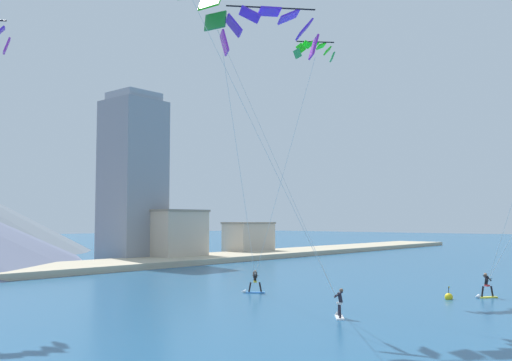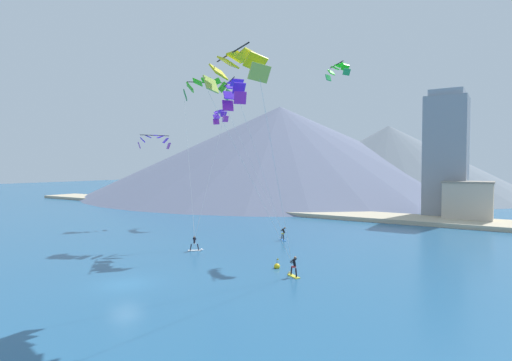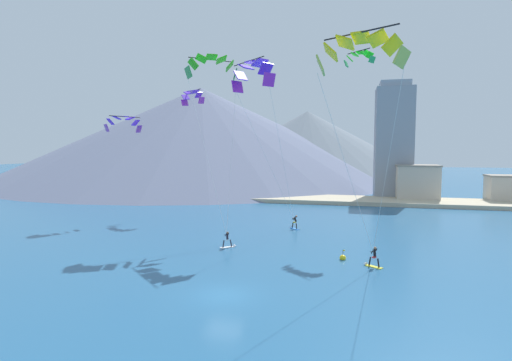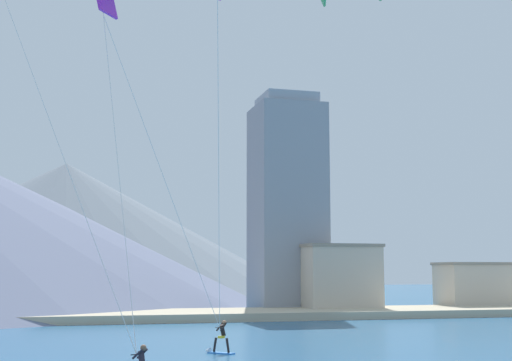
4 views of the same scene
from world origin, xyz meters
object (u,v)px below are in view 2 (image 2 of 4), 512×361
Objects in this scene: parafoil_kite_mid_center at (234,92)px; parafoil_kite_distant_high_outer at (338,70)px; parafoil_kite_near_lead at (206,88)px; kitesurfer_near_lead at (196,246)px; race_marker_buoy at (277,266)px; kitesurfer_mid_center at (283,236)px; kitesurfer_near_trail at (293,270)px; parafoil_kite_distant_mid_solo at (154,140)px; parafoil_kite_near_trail at (236,68)px; parafoil_kite_distant_low_drift at (220,115)px.

parafoil_kite_mid_center is 12.45m from parafoil_kite_distant_high_outer.
parafoil_kite_near_lead is 1.07× the size of parafoil_kite_mid_center.
kitesurfer_near_lead is 1.70× the size of race_marker_buoy.
parafoil_kite_distant_high_outer is (7.47, -0.68, 19.89)m from kitesurfer_mid_center.
race_marker_buoy is at bearing 146.35° from kitesurfer_near_trail.
parafoil_kite_near_lead reaches higher than parafoil_kite_distant_mid_solo.
parafoil_kite_distant_mid_solo is 4.73× the size of race_marker_buoy.
kitesurfer_mid_center is 27.26m from parafoil_kite_distant_mid_solo.
parafoil_kite_near_trail is at bearing -102.49° from kitesurfer_near_trail.
kitesurfer_near_lead is at bearing 170.81° from race_marker_buoy.
kitesurfer_near_trail is at bearing -36.36° from parafoil_kite_mid_center.
race_marker_buoy is at bearing -24.49° from parafoil_kite_distant_mid_solo.
parafoil_kite_distant_low_drift is at bearing 120.87° from parafoil_kite_near_lead.
parafoil_kite_near_lead reaches higher than kitesurfer_mid_center.
parafoil_kite_near_lead is (-4.23, 7.08, 19.07)m from kitesurfer_near_lead.
kitesurfer_near_trail is at bearing -25.23° from parafoil_kite_distant_mid_solo.
race_marker_buoy is at bearing -96.00° from parafoil_kite_distant_high_outer.
kitesurfer_mid_center reaches higher than kitesurfer_near_lead.
kitesurfer_mid_center is 1.72× the size of race_marker_buoy.
kitesurfer_near_lead reaches higher than race_marker_buoy.
parafoil_kite_mid_center is at bearing -16.83° from parafoil_kite_distant_mid_solo.
kitesurfer_near_trail is 1.03× the size of kitesurfer_mid_center.
parafoil_kite_near_lead reaches higher than kitesurfer_near_trail.
parafoil_kite_near_trail reaches higher than kitesurfer_mid_center.
parafoil_kite_near_trail is (12.25, -9.78, 16.01)m from kitesurfer_near_lead.
kitesurfer_near_trail is at bearing 77.51° from parafoil_kite_near_trail.
parafoil_kite_distant_high_outer reaches higher than parafoil_kite_mid_center.
parafoil_kite_near_trail is 19.37m from parafoil_kite_mid_center.
parafoil_kite_mid_center is (-4.01, -4.98, 17.78)m from kitesurfer_mid_center.
parafoil_kite_distant_mid_solo is (-23.90, 1.03, 13.07)m from kitesurfer_mid_center.
parafoil_kite_distant_low_drift is at bearing 157.32° from parafoil_kite_distant_high_outer.
parafoil_kite_distant_high_outer is at bearing -5.17° from kitesurfer_mid_center.
kitesurfer_near_trail is 0.51× the size of parafoil_kite_distant_high_outer.
race_marker_buoy is (23.48, -22.35, -17.89)m from parafoil_kite_distant_low_drift.
kitesurfer_near_lead is 20.77m from parafoil_kite_near_lead.
parafoil_kite_distant_low_drift is at bearing 120.86° from kitesurfer_near_lead.
parafoil_kite_near_trail reaches higher than kitesurfer_near_lead.
parafoil_kite_distant_mid_solo is at bearing 155.51° from race_marker_buoy.
parafoil_kite_mid_center is at bearing -128.84° from kitesurfer_mid_center.
parafoil_kite_distant_mid_solo is at bearing 147.80° from kitesurfer_near_lead.
parafoil_kite_near_trail reaches higher than race_marker_buoy.
kitesurfer_mid_center is at bearing 22.28° from parafoil_kite_near_lead.
race_marker_buoy is at bearing -9.19° from kitesurfer_near_lead.
parafoil_kite_distant_high_outer is (0.23, 19.97, 3.92)m from parafoil_kite_near_trail.
parafoil_kite_near_lead is at bearing -18.17° from parafoil_kite_distant_mid_solo.
parafoil_kite_distant_mid_solo is (-31.37, 1.71, -6.82)m from parafoil_kite_distant_high_outer.
parafoil_kite_near_lead is 5.49× the size of parafoil_kite_distant_high_outer.
parafoil_kite_near_trail is 15.92× the size of race_marker_buoy.
parafoil_kite_distant_low_drift is at bearing 52.48° from parafoil_kite_distant_mid_solo.
parafoil_kite_near_trail is 4.57× the size of parafoil_kite_distant_high_outer.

